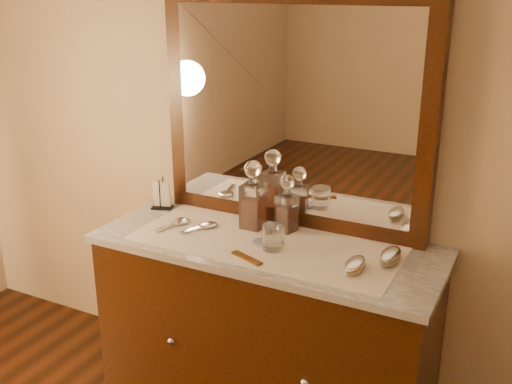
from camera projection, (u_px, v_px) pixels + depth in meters
dresser_cabinet at (266, 334)px, 2.62m from camera, size 1.40×0.55×0.82m
knob_left at (172, 341)px, 2.49m from camera, size 0.04×0.04×0.04m
knob_right at (305, 383)px, 2.24m from camera, size 0.04×0.04×0.04m
marble_top at (267, 245)px, 2.48m from camera, size 1.44×0.59×0.03m
mirror_frame at (293, 111)px, 2.51m from camera, size 1.20×0.08×1.00m
mirror_glass at (290, 113)px, 2.48m from camera, size 1.06×0.01×0.86m
lace_runner at (265, 243)px, 2.45m from camera, size 1.10×0.45×0.00m
pin_dish at (262, 243)px, 2.44m from camera, size 0.10×0.10×0.01m
comb at (247, 258)px, 2.31m from camera, size 0.16×0.08×0.01m
napkin_rack at (162, 196)px, 2.82m from camera, size 0.11×0.09×0.15m
decanter_left at (253, 202)px, 2.57m from camera, size 0.09×0.09×0.30m
decanter_right at (287, 209)px, 2.54m from camera, size 0.09×0.09×0.25m
brush_near at (355, 265)px, 2.21m from camera, size 0.06×0.15×0.04m
brush_far at (390, 256)px, 2.28m from camera, size 0.07×0.16×0.04m
hand_mirror_outer at (177, 222)px, 2.64m from camera, size 0.09×0.20×0.02m
hand_mirror_inner at (205, 226)px, 2.60m from camera, size 0.12×0.19×0.02m
tumblers at (273, 237)px, 2.38m from camera, size 0.09×0.09×0.10m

